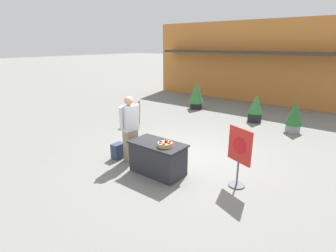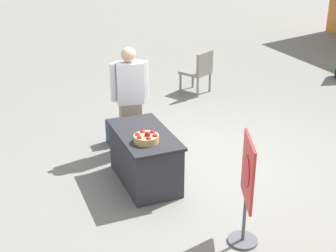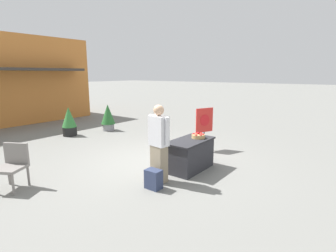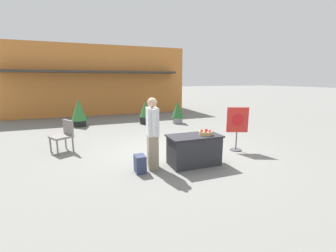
# 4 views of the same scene
# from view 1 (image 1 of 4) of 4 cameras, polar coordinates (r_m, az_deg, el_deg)

# --- Properties ---
(ground_plane) EXTENTS (120.00, 120.00, 0.00)m
(ground_plane) POSITION_cam_1_polar(r_m,az_deg,el_deg) (7.32, 2.70, -7.04)
(ground_plane) COLOR slate
(storefront_building) EXTENTS (11.26, 5.66, 4.20)m
(storefront_building) POSITION_cam_1_polar(r_m,az_deg,el_deg) (17.11, 19.58, 13.42)
(storefront_building) COLOR #C67533
(storefront_building) RESTS_ON ground_plane
(display_table) EXTENTS (1.36, 0.73, 0.78)m
(display_table) POSITION_cam_1_polar(r_m,az_deg,el_deg) (6.38, -2.22, -6.97)
(display_table) COLOR #2D2D33
(display_table) RESTS_ON ground_plane
(apple_basket) EXTENTS (0.34, 0.34, 0.16)m
(apple_basket) POSITION_cam_1_polar(r_m,az_deg,el_deg) (5.99, -0.63, -3.98)
(apple_basket) COLOR tan
(apple_basket) RESTS_ON display_table
(person_visitor) EXTENTS (0.31, 0.61, 1.76)m
(person_visitor) POSITION_cam_1_polar(r_m,az_deg,el_deg) (6.98, -8.27, -0.47)
(person_visitor) COLOR gray
(person_visitor) RESTS_ON ground_plane
(backpack) EXTENTS (0.24, 0.34, 0.42)m
(backpack) POSITION_cam_1_polar(r_m,az_deg,el_deg) (7.39, -10.81, -5.32)
(backpack) COLOR #2D3856
(backpack) RESTS_ON ground_plane
(poster_board) EXTENTS (0.62, 0.36, 1.35)m
(poster_board) POSITION_cam_1_polar(r_m,az_deg,el_deg) (5.87, 15.22, -6.00)
(poster_board) COLOR #4C4C51
(poster_board) RESTS_ON ground_plane
(patio_chair) EXTENTS (0.75, 0.75, 0.96)m
(patio_chair) POSITION_cam_1_polar(r_m,az_deg,el_deg) (10.08, -7.41, 3.06)
(patio_chair) COLOR gray
(patio_chair) RESTS_ON ground_plane
(potted_plant_far_right) EXTENTS (0.71, 0.71, 1.29)m
(potted_plant_far_right) POSITION_cam_1_polar(r_m,az_deg,el_deg) (12.73, 6.18, 6.82)
(potted_plant_far_right) COLOR black
(potted_plant_far_right) RESTS_ON ground_plane
(potted_plant_near_left) EXTENTS (0.56, 0.56, 1.14)m
(potted_plant_near_left) POSITION_cam_1_polar(r_m,az_deg,el_deg) (11.07, 18.51, 3.76)
(potted_plant_near_left) COLOR black
(potted_plant_near_left) RESTS_ON ground_plane
(potted_plant_near_right) EXTENTS (0.60, 0.60, 1.13)m
(potted_plant_near_right) POSITION_cam_1_polar(r_m,az_deg,el_deg) (10.24, 25.84, 1.99)
(potted_plant_near_right) COLOR gray
(potted_plant_near_right) RESTS_ON ground_plane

